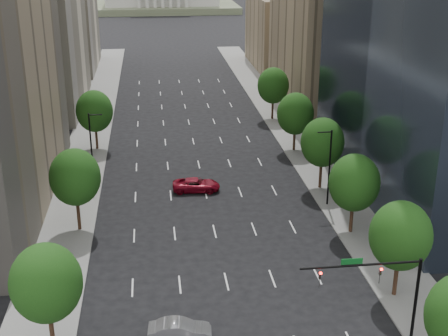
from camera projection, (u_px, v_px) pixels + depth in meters
name	position (u px, v px, depth m)	size (l,w,h in m)	color
sidewalk_left	(74.00, 199.00, 71.67)	(6.00, 200.00, 0.15)	slate
sidewalk_right	(332.00, 187.00, 75.17)	(6.00, 200.00, 0.15)	slate
midrise_cream_left	(34.00, 7.00, 104.24)	(14.00, 30.00, 35.00)	beige
filler_left	(63.00, 29.00, 137.88)	(14.00, 26.00, 18.00)	beige
parking_tan_right	(325.00, 19.00, 108.00)	(14.00, 30.00, 30.00)	#8C7759
filler_right	(284.00, 32.00, 141.09)	(14.00, 26.00, 16.00)	#8C7759
tree_right_1	(401.00, 236.00, 50.72)	(5.20, 5.20, 8.75)	#382316
tree_right_2	(354.00, 183.00, 61.90)	(5.20, 5.20, 8.61)	#382316
tree_right_3	(322.00, 142.00, 72.92)	(5.20, 5.20, 8.89)	#382316
tree_right_4	(295.00, 114.00, 86.05)	(5.20, 5.20, 8.46)	#382316
tree_right_5	(273.00, 86.00, 100.79)	(5.20, 5.20, 8.75)	#382316
tree_left_0	(46.00, 283.00, 43.85)	(5.20, 5.20, 8.75)	#382316
tree_left_1	(75.00, 177.00, 62.32)	(5.20, 5.20, 8.97)	#382316
tree_left_2	(94.00, 111.00, 86.53)	(5.20, 5.20, 8.68)	#382316
streetlight_rn	(329.00, 166.00, 68.59)	(1.70, 0.20, 9.00)	black
streetlight_ln	(92.00, 146.00, 74.84)	(1.70, 0.20, 9.00)	black
traffic_signal	(386.00, 283.00, 44.97)	(9.12, 0.40, 7.38)	black
foothills	(190.00, 8.00, 590.97)	(720.00, 413.00, 263.00)	olive
car_silver	(180.00, 330.00, 46.82)	(1.69, 4.85, 1.60)	gray
car_red_far	(196.00, 185.00, 73.97)	(2.62, 5.68, 1.58)	maroon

